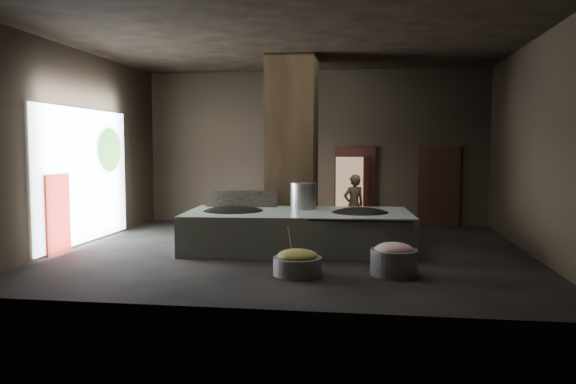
% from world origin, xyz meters
% --- Properties ---
extents(floor, '(10.00, 9.00, 0.10)m').
position_xyz_m(floor, '(0.00, 0.00, -0.05)').
color(floor, black).
rests_on(floor, ground).
extents(ceiling, '(10.00, 9.00, 0.10)m').
position_xyz_m(ceiling, '(0.00, 0.00, 4.55)').
color(ceiling, black).
rests_on(ceiling, back_wall).
extents(back_wall, '(10.00, 0.10, 4.50)m').
position_xyz_m(back_wall, '(0.00, 4.55, 2.25)').
color(back_wall, black).
rests_on(back_wall, ground).
extents(front_wall, '(10.00, 0.10, 4.50)m').
position_xyz_m(front_wall, '(0.00, -4.55, 2.25)').
color(front_wall, black).
rests_on(front_wall, ground).
extents(left_wall, '(0.10, 9.00, 4.50)m').
position_xyz_m(left_wall, '(-5.05, 0.00, 2.25)').
color(left_wall, black).
rests_on(left_wall, ground).
extents(right_wall, '(0.10, 9.00, 4.50)m').
position_xyz_m(right_wall, '(5.05, 0.00, 2.25)').
color(right_wall, black).
rests_on(right_wall, ground).
extents(pillar, '(1.20, 1.20, 4.50)m').
position_xyz_m(pillar, '(-0.30, 1.90, 2.25)').
color(pillar, black).
rests_on(pillar, ground).
extents(hearth_platform, '(5.04, 2.67, 0.85)m').
position_xyz_m(hearth_platform, '(0.09, 0.11, 0.43)').
color(hearth_platform, silver).
rests_on(hearth_platform, ground).
extents(platform_cap, '(4.79, 2.30, 0.03)m').
position_xyz_m(platform_cap, '(0.09, 0.11, 0.82)').
color(platform_cap, black).
rests_on(platform_cap, hearth_platform).
extents(wok_left, '(1.54, 1.54, 0.43)m').
position_xyz_m(wok_left, '(-1.36, 0.06, 0.75)').
color(wok_left, black).
rests_on(wok_left, hearth_platform).
extents(wok_left_rim, '(1.57, 1.57, 0.05)m').
position_xyz_m(wok_left_rim, '(-1.36, 0.06, 0.82)').
color(wok_left_rim, black).
rests_on(wok_left_rim, hearth_platform).
extents(wok_right, '(1.44, 1.44, 0.40)m').
position_xyz_m(wok_right, '(1.44, 0.16, 0.75)').
color(wok_right, black).
rests_on(wok_right, hearth_platform).
extents(wok_right_rim, '(1.47, 1.47, 0.05)m').
position_xyz_m(wok_right_rim, '(1.44, 0.16, 0.82)').
color(wok_right_rim, black).
rests_on(wok_right_rim, hearth_platform).
extents(stock_pot, '(0.60, 0.60, 0.64)m').
position_xyz_m(stock_pot, '(0.14, 0.66, 1.13)').
color(stock_pot, '#9B9CA2').
rests_on(stock_pot, hearth_platform).
extents(splash_guard, '(1.70, 0.18, 0.43)m').
position_xyz_m(splash_guard, '(-1.36, 0.86, 1.03)').
color(splash_guard, black).
rests_on(splash_guard, hearth_platform).
extents(cook, '(0.68, 0.60, 1.57)m').
position_xyz_m(cook, '(1.24, 2.27, 0.79)').
color(cook, '#9C744F').
rests_on(cook, ground).
extents(veg_basin, '(1.08, 1.08, 0.32)m').
position_xyz_m(veg_basin, '(0.39, -2.33, 0.16)').
color(veg_basin, slate).
rests_on(veg_basin, ground).
extents(veg_fill, '(0.71, 0.71, 0.22)m').
position_xyz_m(veg_fill, '(0.39, -2.33, 0.35)').
color(veg_fill, olive).
rests_on(veg_fill, veg_basin).
extents(ladle, '(0.07, 0.34, 0.62)m').
position_xyz_m(ladle, '(0.24, -2.18, 0.55)').
color(ladle, '#9B9CA2').
rests_on(ladle, veg_basin).
extents(meat_basin, '(0.97, 0.97, 0.46)m').
position_xyz_m(meat_basin, '(2.08, -2.08, 0.23)').
color(meat_basin, slate).
rests_on(meat_basin, ground).
extents(meat_fill, '(0.69, 0.69, 0.26)m').
position_xyz_m(meat_fill, '(2.08, -2.08, 0.45)').
color(meat_fill, '#B7736E').
rests_on(meat_fill, meat_basin).
extents(doorway_near, '(1.18, 0.08, 2.38)m').
position_xyz_m(doorway_near, '(1.20, 4.45, 1.10)').
color(doorway_near, black).
rests_on(doorway_near, ground).
extents(doorway_near_glow, '(0.79, 0.04, 1.86)m').
position_xyz_m(doorway_near_glow, '(1.05, 4.24, 1.05)').
color(doorway_near_glow, '#8C6647').
rests_on(doorway_near_glow, ground).
extents(doorway_far, '(1.18, 0.08, 2.38)m').
position_xyz_m(doorway_far, '(3.60, 4.45, 1.10)').
color(doorway_far, black).
rests_on(doorway_far, ground).
extents(doorway_far_glow, '(0.81, 0.04, 1.92)m').
position_xyz_m(doorway_far_glow, '(3.49, 4.59, 1.05)').
color(doorway_far_glow, '#8C6647').
rests_on(doorway_far_glow, ground).
extents(left_opening, '(0.04, 4.20, 3.10)m').
position_xyz_m(left_opening, '(-4.95, 0.20, 1.60)').
color(left_opening, white).
rests_on(left_opening, ground).
extents(pavilion_sliver, '(0.05, 0.90, 1.70)m').
position_xyz_m(pavilion_sliver, '(-4.88, -1.10, 0.85)').
color(pavilion_sliver, maroon).
rests_on(pavilion_sliver, ground).
extents(tree_silhouette, '(0.28, 1.10, 1.10)m').
position_xyz_m(tree_silhouette, '(-4.85, 1.30, 2.20)').
color(tree_silhouette, '#194714').
rests_on(tree_silhouette, left_opening).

